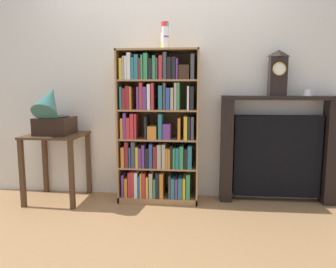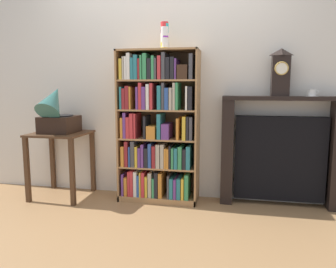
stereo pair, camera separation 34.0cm
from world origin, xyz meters
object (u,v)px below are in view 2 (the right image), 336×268
cup_stack (165,36)px  side_table_left (61,148)px  bookshelf (157,131)px  gramophone (56,113)px  mantel_clock (281,72)px  fireplace_mantel (280,153)px  teacup_with_saucer (312,93)px

cup_stack → side_table_left: size_ratio=0.37×
bookshelf → gramophone: bearing=-171.8°
mantel_clock → fireplace_mantel: bearing=30.8°
fireplace_mantel → teacup_with_saucer: bearing=-3.9°
gramophone → mantel_clock: bearing=5.7°
cup_stack → mantel_clock: (1.12, 0.10, -0.36)m
cup_stack → fireplace_mantel: size_ratio=0.22×
cup_stack → teacup_with_saucer: bearing=4.2°
bookshelf → fireplace_mantel: bearing=4.4°
teacup_with_saucer → fireplace_mantel: bearing=176.1°
mantel_clock → teacup_with_saucer: (0.30, 0.00, -0.20)m
cup_stack → teacup_with_saucer: cup_stack is taller
teacup_with_saucer → bookshelf: bearing=-177.1°
mantel_clock → teacup_with_saucer: bearing=0.4°
teacup_with_saucer → cup_stack: bearing=-175.8°
bookshelf → fireplace_mantel: bookshelf is taller
teacup_with_saucer → gramophone: bearing=-174.9°
gramophone → fireplace_mantel: (2.30, 0.25, -0.39)m
side_table_left → cup_stack: bearing=3.4°
cup_stack → side_table_left: (-1.14, -0.07, -1.15)m
cup_stack → side_table_left: 1.62m
cup_stack → fireplace_mantel: bearing=6.0°
fireplace_mantel → cup_stack: bearing=-174.0°
fireplace_mantel → gramophone: bearing=-173.9°
bookshelf → fireplace_mantel: (1.24, 0.09, -0.20)m
bookshelf → mantel_clock: bearing=3.5°
bookshelf → cup_stack: 0.96m
fireplace_mantel → mantel_clock: (-0.03, -0.02, 0.79)m
gramophone → mantel_clock: 2.31m
gramophone → teacup_with_saucer: gramophone is taller
bookshelf → teacup_with_saucer: 1.56m
gramophone → side_table_left: bearing=90.0°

